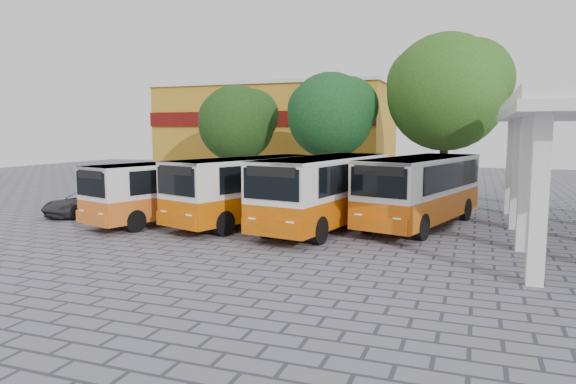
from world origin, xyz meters
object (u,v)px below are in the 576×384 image
at_px(bus_far_right, 421,187).
at_px(bus_far_left, 166,188).
at_px(parked_car, 85,203).
at_px(bus_centre_left, 249,186).
at_px(bus_centre_right, 324,188).

bearing_deg(bus_far_right, bus_far_left, -150.40).
bearing_deg(parked_car, bus_far_right, 18.85).
bearing_deg(bus_far_left, bus_centre_left, 30.65).
distance_m(bus_far_right, parked_car, 16.45).
bearing_deg(bus_centre_right, bus_centre_left, -171.62).
bearing_deg(bus_centre_left, bus_centre_right, 17.54).
bearing_deg(bus_far_right, bus_centre_left, -149.58).
bearing_deg(bus_far_left, bus_centre_right, 24.00).
xyz_separation_m(bus_far_left, bus_far_right, (11.24, 2.80, 0.18)).
height_order(bus_centre_right, parked_car, bus_centre_right).
bearing_deg(parked_car, bus_centre_right, 12.24).
relative_size(bus_far_left, parked_car, 1.90).
bearing_deg(bus_centre_right, bus_far_right, 38.25).
relative_size(bus_centre_left, bus_centre_right, 0.99).
height_order(bus_far_left, bus_far_right, bus_far_right).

